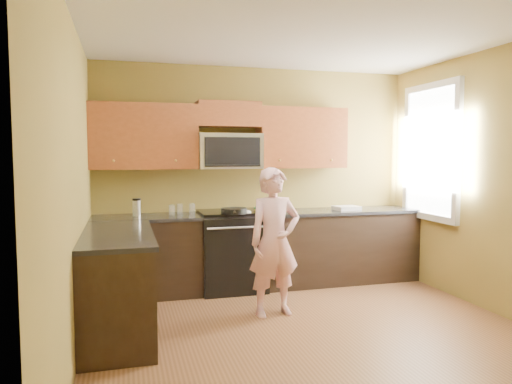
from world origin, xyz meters
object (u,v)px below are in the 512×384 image
object	(u,v)px
butter_tub	(260,213)
travel_mug	(137,216)
woman	(275,242)
microwave	(229,169)
stove	(232,250)
frying_pan	(234,214)

from	to	relation	value
butter_tub	travel_mug	size ratio (longest dim) A/B	0.66
woman	microwave	bearing A→B (deg)	94.75
butter_tub	travel_mug	bearing A→B (deg)	175.33
stove	microwave	bearing A→B (deg)	90.00
stove	frying_pan	distance (m)	0.54
frying_pan	travel_mug	size ratio (longest dim) A/B	2.54
woman	butter_tub	world-z (taller)	woman
stove	butter_tub	xyz separation A→B (m)	(0.33, -0.06, 0.45)
microwave	travel_mug	xyz separation A→B (m)	(-1.09, -0.07, -0.53)
microwave	woman	xyz separation A→B (m)	(0.22, -1.12, -0.71)
microwave	frying_pan	bearing A→B (deg)	-94.18
stove	butter_tub	size ratio (longest dim) A/B	7.17
woman	butter_tub	distance (m)	0.96
frying_pan	butter_tub	xyz separation A→B (m)	(0.36, 0.19, -0.03)
microwave	frying_pan	distance (m)	0.63
frying_pan	travel_mug	bearing A→B (deg)	174.36
woman	frying_pan	xyz separation A→B (m)	(-0.25, 0.74, 0.21)
frying_pan	butter_tub	bearing A→B (deg)	38.55
microwave	frying_pan	size ratio (longest dim) A/B	1.48
frying_pan	butter_tub	world-z (taller)	frying_pan
stove	frying_pan	bearing A→B (deg)	-96.22
frying_pan	travel_mug	world-z (taller)	travel_mug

